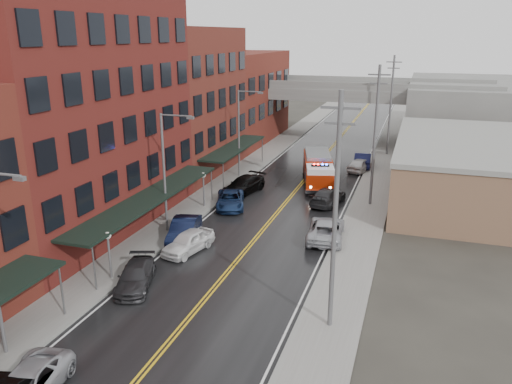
% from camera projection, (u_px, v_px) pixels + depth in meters
% --- Properties ---
extents(road, '(11.00, 160.00, 0.02)m').
position_uv_depth(road, '(275.00, 215.00, 41.30)').
color(road, black).
rests_on(road, ground).
extents(sidewalk_left, '(3.00, 160.00, 0.15)m').
position_uv_depth(sidewalk_left, '(195.00, 205.00, 43.44)').
color(sidewalk_left, slate).
rests_on(sidewalk_left, ground).
extents(sidewalk_right, '(3.00, 160.00, 0.15)m').
position_uv_depth(sidewalk_right, '(365.00, 224.00, 39.12)').
color(sidewalk_right, slate).
rests_on(sidewalk_right, ground).
extents(curb_left, '(0.30, 160.00, 0.15)m').
position_uv_depth(curb_left, '(212.00, 207.00, 42.95)').
color(curb_left, gray).
rests_on(curb_left, ground).
extents(curb_right, '(0.30, 160.00, 0.15)m').
position_uv_depth(curb_right, '(344.00, 222.00, 39.60)').
color(curb_right, gray).
rests_on(curb_right, ground).
extents(brick_building_b, '(9.00, 20.00, 18.00)m').
position_uv_depth(brick_building_b, '(74.00, 111.00, 36.18)').
color(brick_building_b, '#5B1B18').
rests_on(brick_building_b, ground).
extents(brick_building_c, '(9.00, 15.00, 15.00)m').
position_uv_depth(brick_building_c, '(182.00, 102.00, 52.48)').
color(brick_building_c, maroon).
rests_on(brick_building_c, ground).
extents(brick_building_far, '(9.00, 20.00, 12.00)m').
position_uv_depth(brick_building_far, '(239.00, 97.00, 68.79)').
color(brick_building_far, maroon).
rests_on(brick_building_far, ground).
extents(tan_building, '(14.00, 22.00, 5.00)m').
position_uv_depth(tan_building, '(477.00, 172.00, 44.86)').
color(tan_building, brown).
rests_on(tan_building, ground).
extents(right_far_block, '(18.00, 30.00, 8.00)m').
position_uv_depth(right_far_block, '(474.00, 110.00, 70.99)').
color(right_far_block, slate).
rests_on(right_far_block, ground).
extents(awning_1, '(2.60, 18.00, 3.09)m').
position_uv_depth(awning_1, '(150.00, 197.00, 36.28)').
color(awning_1, black).
rests_on(awning_1, ground).
extents(awning_2, '(2.60, 13.00, 3.09)m').
position_uv_depth(awning_2, '(234.00, 148.00, 52.13)').
color(awning_2, black).
rests_on(awning_2, ground).
extents(globe_lamp_1, '(0.44, 0.44, 3.12)m').
position_uv_depth(globe_lamp_1, '(108.00, 245.00, 29.82)').
color(globe_lamp_1, '#59595B').
rests_on(globe_lamp_1, ground).
extents(globe_lamp_2, '(0.44, 0.44, 3.12)m').
position_uv_depth(globe_lamp_2, '(203.00, 182.00, 42.50)').
color(globe_lamp_2, '#59595B').
rests_on(globe_lamp_2, ground).
extents(street_lamp_1, '(2.64, 0.22, 9.00)m').
position_uv_depth(street_lamp_1, '(167.00, 166.00, 36.24)').
color(street_lamp_1, '#59595B').
rests_on(street_lamp_1, ground).
extents(street_lamp_2, '(2.64, 0.22, 9.00)m').
position_uv_depth(street_lamp_2, '(241.00, 128.00, 50.73)').
color(street_lamp_2, '#59595B').
rests_on(street_lamp_2, ground).
extents(utility_pole_0, '(1.80, 0.24, 12.00)m').
position_uv_depth(utility_pole_0, '(335.00, 211.00, 23.67)').
color(utility_pole_0, '#59595B').
rests_on(utility_pole_0, ground).
extents(utility_pole_1, '(1.80, 0.24, 12.00)m').
position_uv_depth(utility_pole_1, '(375.00, 134.00, 41.79)').
color(utility_pole_1, '#59595B').
rests_on(utility_pole_1, ground).
extents(utility_pole_2, '(1.80, 0.24, 12.00)m').
position_uv_depth(utility_pole_2, '(391.00, 104.00, 59.90)').
color(utility_pole_2, '#59595B').
rests_on(utility_pole_2, ground).
extents(overpass, '(40.00, 10.00, 7.50)m').
position_uv_depth(overpass, '(340.00, 98.00, 68.48)').
color(overpass, slate).
rests_on(overpass, ground).
extents(fire_truck, '(4.93, 8.72, 3.04)m').
position_uv_depth(fire_truck, '(318.00, 169.00, 49.18)').
color(fire_truck, '#921E06').
rests_on(fire_truck, ground).
extents(parked_car_left_3, '(3.28, 4.97, 1.34)m').
position_uv_depth(parked_car_left_3, '(136.00, 276.00, 29.48)').
color(parked_car_left_3, '#27272A').
rests_on(parked_car_left_3, ground).
extents(parked_car_left_4, '(2.73, 4.65, 1.49)m').
position_uv_depth(parked_car_left_4, '(188.00, 242.00, 34.20)').
color(parked_car_left_4, white).
rests_on(parked_car_left_4, ground).
extents(parked_car_left_5, '(2.85, 5.24, 1.64)m').
position_uv_depth(parked_car_left_5, '(184.00, 230.00, 35.95)').
color(parked_car_left_5, black).
rests_on(parked_car_left_5, ground).
extents(parked_car_left_6, '(3.80, 5.46, 1.39)m').
position_uv_depth(parked_car_left_6, '(230.00, 200.00, 43.00)').
color(parked_car_left_6, navy).
rests_on(parked_car_left_6, ground).
extents(parked_car_left_7, '(3.34, 5.70, 1.55)m').
position_uv_depth(parked_car_left_7, '(244.00, 185.00, 46.84)').
color(parked_car_left_7, black).
rests_on(parked_car_left_7, ground).
extents(parked_car_right_0, '(3.03, 5.64, 1.51)m').
position_uv_depth(parked_car_right_0, '(326.00, 229.00, 36.33)').
color(parked_car_right_0, '#A4A5AC').
rests_on(parked_car_right_0, ground).
extents(parked_car_right_1, '(2.87, 5.25, 1.44)m').
position_uv_depth(parked_car_right_1, '(328.00, 196.00, 43.82)').
color(parked_car_right_1, '#242427').
rests_on(parked_car_right_1, ground).
extents(parked_car_right_2, '(2.76, 4.67, 1.49)m').
position_uv_depth(parked_car_right_2, '(360.00, 165.00, 54.27)').
color(parked_car_right_2, silver).
rests_on(parked_car_right_2, ground).
extents(parked_car_right_3, '(2.15, 5.18, 1.67)m').
position_uv_depth(parked_car_right_3, '(363.00, 160.00, 56.08)').
color(parked_car_right_3, black).
rests_on(parked_car_right_3, ground).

